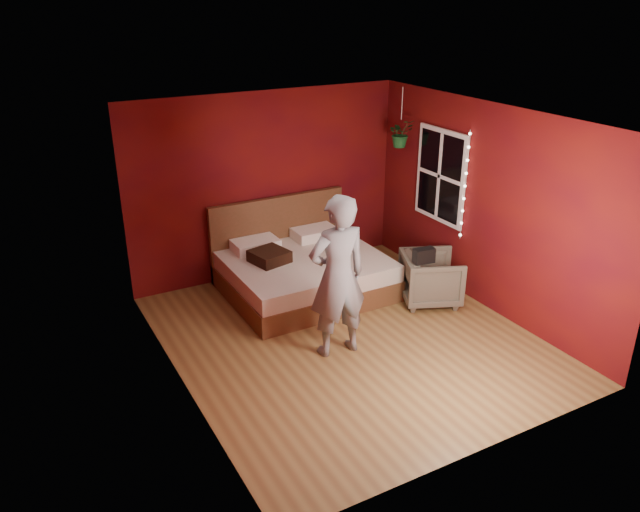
{
  "coord_description": "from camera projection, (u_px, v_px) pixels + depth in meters",
  "views": [
    {
      "loc": [
        -3.4,
        -5.46,
        3.83
      ],
      "look_at": [
        -0.17,
        0.4,
        0.95
      ],
      "focal_mm": 35.0,
      "sensor_mm": 36.0,
      "label": 1
    }
  ],
  "objects": [
    {
      "name": "floor",
      "position": [
        349.0,
        338.0,
        7.42
      ],
      "size": [
        4.5,
        4.5,
        0.0
      ],
      "primitive_type": "plane",
      "color": "brown",
      "rests_on": "ground"
    },
    {
      "name": "room_walls",
      "position": [
        352.0,
        204.0,
        6.76
      ],
      "size": [
        4.04,
        4.54,
        2.62
      ],
      "color": "maroon",
      "rests_on": "ground"
    },
    {
      "name": "window",
      "position": [
        440.0,
        176.0,
        8.42
      ],
      "size": [
        0.05,
        0.97,
        1.27
      ],
      "color": "white",
      "rests_on": "room_walls"
    },
    {
      "name": "fairy_lights",
      "position": [
        465.0,
        186.0,
        7.99
      ],
      "size": [
        0.04,
        0.04,
        1.45
      ],
      "color": "silver",
      "rests_on": "room_walls"
    },
    {
      "name": "bed",
      "position": [
        302.0,
        270.0,
        8.49
      ],
      "size": [
        2.06,
        1.75,
        1.13
      ],
      "color": "brown",
      "rests_on": "ground"
    },
    {
      "name": "person",
      "position": [
        338.0,
        277.0,
        6.79
      ],
      "size": [
        0.71,
        0.49,
        1.88
      ],
      "primitive_type": "imported",
      "rotation": [
        0.0,
        0.0,
        3.08
      ],
      "color": "slate",
      "rests_on": "ground"
    },
    {
      "name": "armchair",
      "position": [
        431.0,
        278.0,
        8.17
      ],
      "size": [
        0.96,
        0.95,
        0.67
      ],
      "primitive_type": "imported",
      "rotation": [
        0.0,
        0.0,
        1.16
      ],
      "color": "#605A4C",
      "rests_on": "ground"
    },
    {
      "name": "handbag",
      "position": [
        424.0,
        255.0,
        7.77
      ],
      "size": [
        0.28,
        0.17,
        0.19
      ],
      "primitive_type": "cube",
      "rotation": [
        0.0,
        0.0,
        -0.13
      ],
      "color": "black",
      "rests_on": "armchair"
    },
    {
      "name": "throw_pillow",
      "position": [
        269.0,
        256.0,
        8.19
      ],
      "size": [
        0.52,
        0.52,
        0.16
      ],
      "primitive_type": "cube",
      "rotation": [
        0.0,
        0.0,
        0.22
      ],
      "color": "black",
      "rests_on": "bed"
    },
    {
      "name": "hanging_plant",
      "position": [
        401.0,
        133.0,
        8.71
      ],
      "size": [
        0.36,
        0.32,
        0.83
      ],
      "color": "silver",
      "rests_on": "room_walls"
    }
  ]
}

